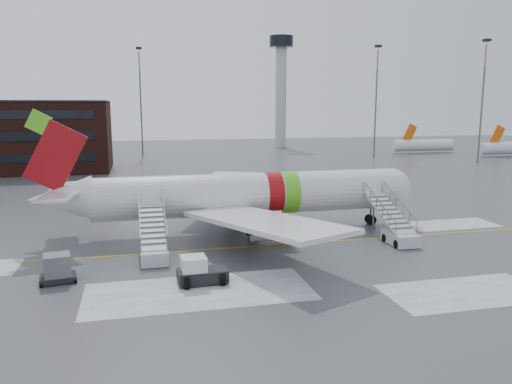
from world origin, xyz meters
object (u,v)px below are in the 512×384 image
object	(u,v)px
airstair_aft	(154,245)
pushback_tug	(199,271)
airliner	(241,195)
airstair_fwd	(396,230)
uld_container	(57,269)

from	to	relation	value
airstair_aft	pushback_tug	distance (m)	6.62
airliner	airstair_aft	size ratio (longest dim) A/B	4.55
airstair_fwd	uld_container	xyz separation A→B (m)	(-26.47, -3.59, -0.20)
airliner	pushback_tug	size ratio (longest dim) A/B	10.73
airstair_aft	uld_container	world-z (taller)	airstair_aft
airliner	airstair_fwd	bearing A→B (deg)	-28.42
airstair_fwd	airstair_aft	xyz separation A→B (m)	(-20.16, 0.00, 0.00)
airliner	airstair_aft	xyz separation A→B (m)	(-8.08, -6.54, -2.35)
airliner	uld_container	size ratio (longest dim) A/B	14.04
airstair_fwd	airstair_aft	size ratio (longest dim) A/B	1.00
pushback_tug	uld_container	xyz separation A→B (m)	(-9.00, 2.45, 0.06)
airstair_fwd	airstair_aft	distance (m)	20.16
airstair_fwd	pushback_tug	bearing A→B (deg)	-160.90
airstair_aft	pushback_tug	size ratio (longest dim) A/B	2.36
pushback_tug	airstair_fwd	bearing A→B (deg)	19.10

